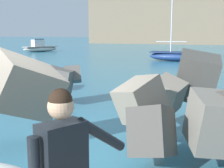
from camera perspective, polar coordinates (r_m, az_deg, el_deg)
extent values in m
plane|color=teal|center=(6.77, -11.13, -11.76)|extent=(400.00, 400.00, 0.00)
cube|color=gray|center=(6.40, 5.42, -2.99)|extent=(1.18, 1.25, 1.12)
cube|color=#4C4944|center=(5.48, 7.63, -8.97)|extent=(0.86, 1.05, 1.16)
cube|color=gray|center=(7.85, 10.41, -2.02)|extent=(1.05, 1.01, 1.12)
cube|color=#605B56|center=(10.72, -7.39, 1.78)|extent=(0.86, 0.89, 0.74)
cube|color=slate|center=(5.68, 19.96, -6.87)|extent=(1.43, 1.36, 1.16)
cube|color=gray|center=(6.51, -16.25, -0.26)|extent=(1.80, 1.79, 1.61)
cube|color=#4C4944|center=(8.64, 15.73, 1.31)|extent=(1.39, 1.30, 1.57)
cube|color=slate|center=(12.72, -16.77, 1.72)|extent=(1.54, 1.60, 1.28)
cube|color=#605B56|center=(10.39, -10.12, 0.65)|extent=(1.16, 0.96, 0.99)
cube|color=black|center=(2.53, -9.44, -13.74)|extent=(0.35, 0.44, 0.60)
sphere|color=tan|center=(2.39, -9.72, -4.23)|extent=(0.21, 0.21, 0.21)
sphere|color=black|center=(2.38, -9.75, -3.06)|extent=(0.19, 0.19, 0.19)
cylinder|color=black|center=(2.66, -1.98, -9.64)|extent=(0.29, 0.52, 0.41)
ellipsoid|color=beige|center=(42.78, -13.39, 6.47)|extent=(3.36, 5.45, 0.73)
cube|color=#9C9991|center=(42.76, -13.41, 6.91)|extent=(3.09, 5.01, 0.10)
cube|color=silver|center=(42.54, -13.88, 7.56)|extent=(1.45, 1.80, 0.93)
cube|color=#334C5B|center=(42.53, -13.91, 8.27)|extent=(1.30, 1.62, 0.12)
ellipsoid|color=navy|center=(27.86, 11.75, 5.14)|extent=(4.67, 2.01, 0.83)
cube|color=navy|center=(27.84, 11.78, 5.91)|extent=(4.29, 1.85, 0.10)
cylinder|color=silver|center=(27.91, 11.31, 13.04)|extent=(0.12, 0.12, 6.83)
cylinder|color=silver|center=(27.86, 11.14, 7.87)|extent=(2.77, 0.17, 0.08)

